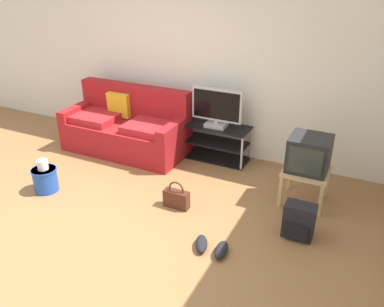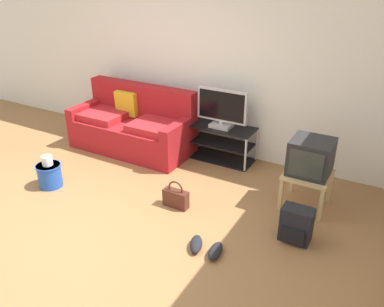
% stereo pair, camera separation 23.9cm
% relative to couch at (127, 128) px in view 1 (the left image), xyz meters
% --- Properties ---
extents(ground_plane, '(9.00, 9.80, 0.02)m').
position_rel_couch_xyz_m(ground_plane, '(0.63, -1.86, -0.35)').
color(ground_plane, olive).
extents(wall_back, '(9.00, 0.10, 2.70)m').
position_rel_couch_xyz_m(wall_back, '(0.63, 0.59, 1.01)').
color(wall_back, silver).
rests_on(wall_back, ground_plane).
extents(couch, '(1.78, 0.81, 0.92)m').
position_rel_couch_xyz_m(couch, '(0.00, 0.00, 0.00)').
color(couch, maroon).
rests_on(couch, ground_plane).
extents(tv_stand, '(0.92, 0.42, 0.49)m').
position_rel_couch_xyz_m(tv_stand, '(1.29, 0.30, -0.10)').
color(tv_stand, black).
rests_on(tv_stand, ground_plane).
extents(flat_tv, '(0.72, 0.22, 0.53)m').
position_rel_couch_xyz_m(flat_tv, '(1.29, 0.28, 0.41)').
color(flat_tv, '#B2B2B7').
rests_on(flat_tv, tv_stand).
extents(side_table, '(0.50, 0.50, 0.42)m').
position_rel_couch_xyz_m(side_table, '(2.65, -0.31, 0.01)').
color(side_table, tan).
rests_on(side_table, ground_plane).
extents(crt_tv, '(0.44, 0.43, 0.39)m').
position_rel_couch_xyz_m(crt_tv, '(2.65, -0.29, 0.27)').
color(crt_tv, '#232326').
rests_on(crt_tv, side_table).
extents(backpack, '(0.30, 0.26, 0.37)m').
position_rel_couch_xyz_m(backpack, '(2.73, -0.99, -0.16)').
color(backpack, black).
rests_on(backpack, ground_plane).
extents(handbag, '(0.30, 0.11, 0.33)m').
position_rel_couch_xyz_m(handbag, '(1.38, -1.06, -0.23)').
color(handbag, '#4C2319').
rests_on(handbag, ground_plane).
extents(cleaning_bucket, '(0.30, 0.30, 0.41)m').
position_rel_couch_xyz_m(cleaning_bucket, '(-0.23, -1.43, -0.17)').
color(cleaning_bucket, blue).
rests_on(cleaning_bucket, ground_plane).
extents(sneakers_pair, '(0.39, 0.29, 0.09)m').
position_rel_couch_xyz_m(sneakers_pair, '(2.04, -1.58, -0.30)').
color(sneakers_pair, black).
rests_on(sneakers_pair, ground_plane).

